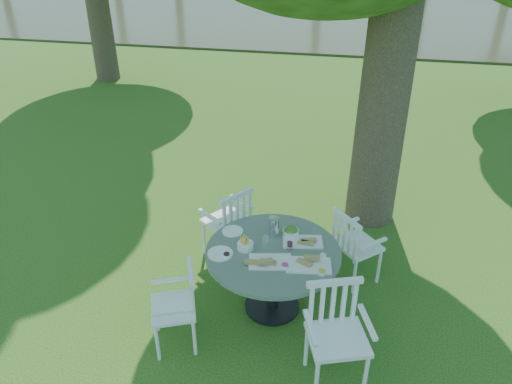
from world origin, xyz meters
TOP-DOWN VIEW (x-y plane):
  - ground at (0.00, 0.00)m, footprint 140.00×140.00m
  - table at (0.33, -0.66)m, footprint 1.31×1.31m
  - chair_ne at (1.08, -0.08)m, footprint 0.60×0.60m
  - chair_nw at (-0.26, 0.08)m, footprint 0.62×0.62m
  - chair_sw at (-0.41, -1.26)m, footprint 0.52×0.54m
  - chair_se at (0.97, -1.36)m, footprint 0.60×0.58m
  - tableware at (0.34, -0.60)m, footprint 1.19×0.71m

SIDE VIEW (x-z plane):
  - ground at x=0.00m, z-range 0.00..0.00m
  - chair_sw at x=-0.41m, z-range 0.07..0.91m
  - chair_ne at x=1.08m, z-range 0.08..0.95m
  - chair_nw at x=-0.26m, z-range 0.08..0.99m
  - chair_se at x=0.97m, z-range 0.08..1.03m
  - table at x=0.33m, z-range 0.21..0.94m
  - tableware at x=0.34m, z-range 0.66..0.87m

